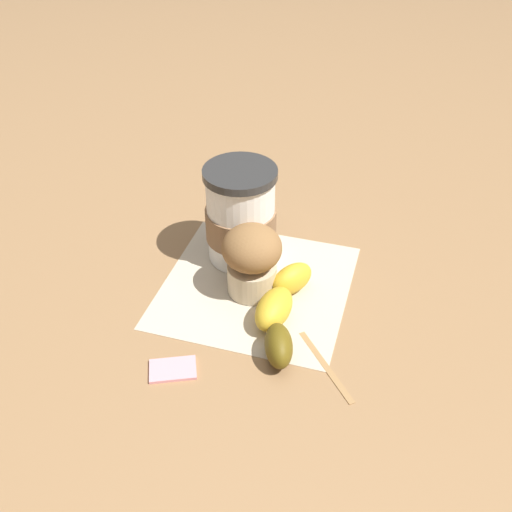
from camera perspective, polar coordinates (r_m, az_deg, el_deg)
name	(u,v)px	position (r m, az deg, el deg)	size (l,w,h in m)	color
ground_plane	(256,286)	(0.75, 0.00, -2.91)	(3.00, 3.00, 0.00)	#936D47
paper_napkin	(256,286)	(0.75, 0.00, -2.87)	(0.23, 0.23, 0.00)	beige
coffee_cup	(241,216)	(0.76, -1.46, 3.79)	(0.09, 0.09, 0.13)	white
muffin	(252,258)	(0.71, -0.35, -0.21)	(0.07, 0.07, 0.09)	beige
banana	(281,310)	(0.69, 2.37, -5.11)	(0.10, 0.17, 0.04)	gold
sugar_packet	(173,368)	(0.66, -7.94, -10.54)	(0.05, 0.03, 0.01)	pink
wooden_stirrer	(325,366)	(0.66, 6.63, -10.34)	(0.11, 0.01, 0.00)	#9E7547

